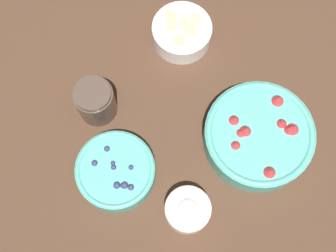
% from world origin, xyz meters
% --- Properties ---
extents(ground_plane, '(4.00, 4.00, 0.00)m').
position_xyz_m(ground_plane, '(0.00, 0.00, 0.00)').
color(ground_plane, '#4C3323').
extents(bowl_strawberries, '(0.25, 0.25, 0.08)m').
position_xyz_m(bowl_strawberries, '(0.09, -0.13, 0.04)').
color(bowl_strawberries, '#56B7A8').
rests_on(bowl_strawberries, ground_plane).
extents(bowl_blueberries, '(0.18, 0.18, 0.06)m').
position_xyz_m(bowl_blueberries, '(-0.16, 0.09, 0.03)').
color(bowl_blueberries, '#56B7A8').
rests_on(bowl_blueberries, ground_plane).
extents(bowl_bananas, '(0.15, 0.15, 0.06)m').
position_xyz_m(bowl_bananas, '(0.22, 0.16, 0.03)').
color(bowl_bananas, white).
rests_on(bowl_bananas, ground_plane).
extents(bowl_cream, '(0.10, 0.10, 0.06)m').
position_xyz_m(bowl_cream, '(-0.14, -0.09, 0.03)').
color(bowl_cream, silver).
rests_on(bowl_cream, ground_plane).
extents(jar_chocolate, '(0.09, 0.09, 0.10)m').
position_xyz_m(jar_chocolate, '(-0.05, 0.22, 0.05)').
color(jar_chocolate, '#4C3D33').
rests_on(jar_chocolate, ground_plane).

